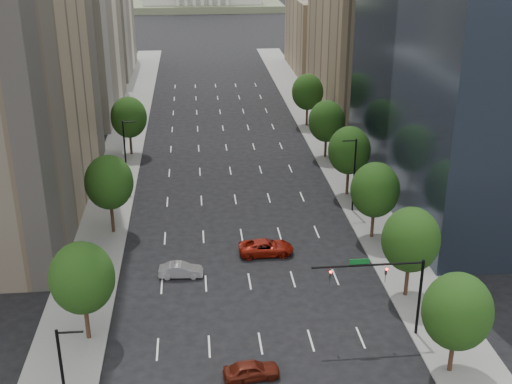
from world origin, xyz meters
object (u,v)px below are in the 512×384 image
object	(u,v)px
traffic_signal	(391,282)
car_red_far	(266,247)
car_maroon	(252,370)
car_silver	(181,270)

from	to	relation	value
traffic_signal	car_red_far	bearing A→B (deg)	118.57
car_maroon	traffic_signal	bearing A→B (deg)	-76.46
car_maroon	car_silver	size ratio (longest dim) A/B	1.00
traffic_signal	car_red_far	distance (m)	18.01
traffic_signal	car_silver	distance (m)	21.07
car_maroon	car_silver	distance (m)	16.74
car_maroon	car_red_far	size ratio (longest dim) A/B	0.76
car_red_far	traffic_signal	bearing A→B (deg)	-152.06
traffic_signal	car_maroon	world-z (taller)	traffic_signal
car_silver	car_red_far	world-z (taller)	car_red_far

